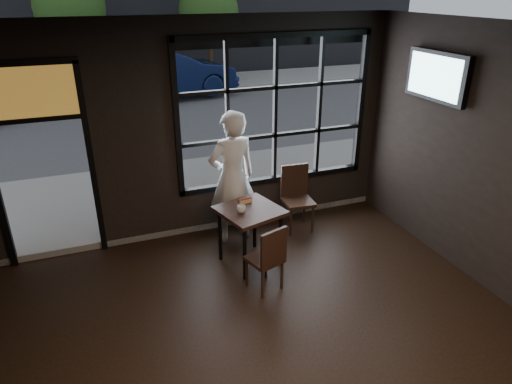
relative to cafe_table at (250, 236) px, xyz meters
name	(u,v)px	position (x,y,z in m)	size (l,w,h in m)	color
ceiling	(319,41)	(-0.38, -2.39, 2.80)	(6.00, 7.00, 0.02)	black
window_frame	(275,112)	(0.82, 1.11, 1.39)	(3.06, 0.12, 2.28)	black
stained_transom	(28,92)	(-2.48, 1.11, 1.94)	(1.20, 0.06, 0.70)	orange
street_asphalt	(107,57)	(-0.38, 21.61, -0.43)	(60.00, 41.00, 0.04)	#545456
cafe_table	(250,236)	(0.00, 0.00, 0.00)	(0.76, 0.76, 0.83)	black
chair_near	(264,257)	(-0.04, -0.62, 0.04)	(0.39, 0.39, 0.90)	black
chair_window	(298,200)	(1.03, 0.63, 0.10)	(0.44, 0.44, 1.02)	black
man	(232,178)	(-0.01, 0.72, 0.58)	(0.73, 0.48, 1.99)	silver
hotdog	(245,201)	(0.00, 0.21, 0.44)	(0.20, 0.08, 0.06)	tan
cup	(241,209)	(-0.14, -0.05, 0.46)	(0.12, 0.12, 0.10)	silver
tv	(437,76)	(2.55, -0.25, 2.03)	(0.12, 1.10, 0.64)	black
navy_car	(166,73)	(0.82, 10.36, 0.46)	(1.63, 4.69, 1.54)	#0A1436
tree_left	(70,8)	(-1.85, 12.75, 2.44)	(2.37, 2.37, 4.05)	#332114
tree_right	(209,11)	(2.96, 12.53, 2.25)	(2.21, 2.21, 3.78)	#332114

